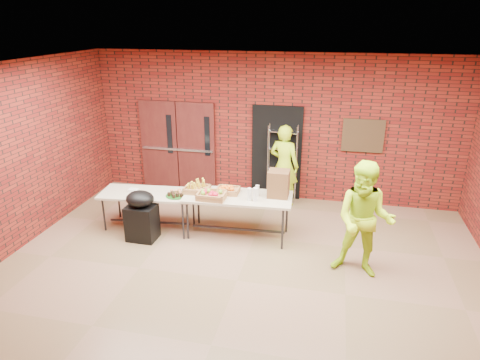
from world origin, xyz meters
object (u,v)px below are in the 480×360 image
object	(u,v)px
wire_rack	(282,164)
table_right	(238,199)
volunteer_man	(364,220)
volunteer_woman	(284,166)
coffee_dispenser	(279,184)
covered_grill	(141,215)
table_left	(148,196)

from	to	relation	value
wire_rack	table_right	world-z (taller)	wire_rack
volunteer_man	volunteer_woman	bearing A→B (deg)	132.97
volunteer_woman	volunteer_man	world-z (taller)	volunteer_man
coffee_dispenser	volunteer_man	bearing A→B (deg)	-33.12
covered_grill	volunteer_woman	size ratio (longest dim) A/B	0.53
volunteer_man	wire_rack	bearing A→B (deg)	131.88
table_left	covered_grill	size ratio (longest dim) A/B	1.96
wire_rack	covered_grill	size ratio (longest dim) A/B	1.81
table_right	volunteer_man	world-z (taller)	volunteer_man
volunteer_woman	volunteer_man	xyz separation A→B (m)	(1.55, -2.45, 0.05)
table_left	table_right	bearing A→B (deg)	-3.83
table_right	covered_grill	world-z (taller)	covered_grill
covered_grill	volunteer_man	xyz separation A→B (m)	(3.87, -0.30, 0.46)
table_right	volunteer_woman	size ratio (longest dim) A/B	1.13
coffee_dispenser	volunteer_man	size ratio (longest dim) A/B	0.26
volunteer_man	covered_grill	bearing A→B (deg)	-173.66
coffee_dispenser	covered_grill	distance (m)	2.56
volunteer_woman	table_right	bearing A→B (deg)	85.45
table_right	coffee_dispenser	world-z (taller)	coffee_dispenser
wire_rack	table_left	xyz separation A→B (m)	(-2.31, -1.92, -0.18)
covered_grill	volunteer_woman	distance (m)	3.20
covered_grill	volunteer_woman	bearing A→B (deg)	43.84
volunteer_man	table_left	bearing A→B (deg)	179.94
table_right	volunteer_woman	xyz separation A→B (m)	(0.63, 1.64, 0.15)
volunteer_man	coffee_dispenser	bearing A→B (deg)	157.60
table_left	volunteer_woman	world-z (taller)	volunteer_woman
table_left	volunteer_man	world-z (taller)	volunteer_man
coffee_dispenser	table_left	bearing A→B (deg)	-175.23
table_left	volunteer_woman	bearing A→B (deg)	29.72
wire_rack	volunteer_man	world-z (taller)	volunteer_man
wire_rack	covered_grill	bearing A→B (deg)	-125.93
coffee_dispenser	volunteer_woman	world-z (taller)	volunteer_woman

